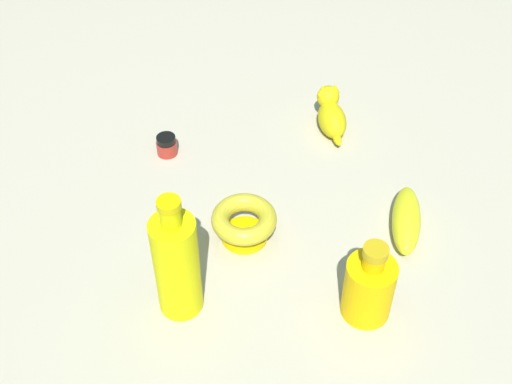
{
  "coord_description": "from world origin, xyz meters",
  "views": [
    {
      "loc": [
        0.26,
        0.73,
        0.84
      ],
      "look_at": [
        0.0,
        0.0,
        0.07
      ],
      "focal_mm": 46.93,
      "sensor_mm": 36.0,
      "label": 1
    }
  ],
  "objects_px": {
    "nail_polish_jar": "(167,145)",
    "banana": "(406,220)",
    "cat_figurine": "(331,114)",
    "bottle_short": "(369,287)",
    "bottle_tall": "(177,264)",
    "bowl": "(244,222)"
  },
  "relations": [
    {
      "from": "nail_polish_jar",
      "to": "banana",
      "type": "height_order",
      "value": "banana"
    },
    {
      "from": "banana",
      "to": "cat_figurine",
      "type": "bearing_deg",
      "value": -148.94
    },
    {
      "from": "nail_polish_jar",
      "to": "bottle_short",
      "type": "bearing_deg",
      "value": 113.14
    },
    {
      "from": "bottle_tall",
      "to": "bowl",
      "type": "bearing_deg",
      "value": -144.38
    },
    {
      "from": "bottle_short",
      "to": "banana",
      "type": "bearing_deg",
      "value": -137.17
    },
    {
      "from": "nail_polish_jar",
      "to": "bowl",
      "type": "bearing_deg",
      "value": 105.33
    },
    {
      "from": "cat_figurine",
      "to": "banana",
      "type": "distance_m",
      "value": 0.29
    },
    {
      "from": "bowl",
      "to": "banana",
      "type": "xyz_separation_m",
      "value": [
        -0.26,
        0.07,
        -0.01
      ]
    },
    {
      "from": "bowl",
      "to": "banana",
      "type": "distance_m",
      "value": 0.27
    },
    {
      "from": "bottle_short",
      "to": "bowl",
      "type": "bearing_deg",
      "value": -58.22
    },
    {
      "from": "nail_polish_jar",
      "to": "bottle_tall",
      "type": "height_order",
      "value": "bottle_tall"
    },
    {
      "from": "bottle_tall",
      "to": "banana",
      "type": "xyz_separation_m",
      "value": [
        -0.39,
        -0.02,
        -0.07
      ]
    },
    {
      "from": "cat_figurine",
      "to": "banana",
      "type": "bearing_deg",
      "value": 91.64
    },
    {
      "from": "nail_polish_jar",
      "to": "bottle_short",
      "type": "distance_m",
      "value": 0.49
    },
    {
      "from": "nail_polish_jar",
      "to": "bottle_short",
      "type": "height_order",
      "value": "bottle_short"
    },
    {
      "from": "bottle_short",
      "to": "cat_figurine",
      "type": "distance_m",
      "value": 0.44
    },
    {
      "from": "nail_polish_jar",
      "to": "banana",
      "type": "bearing_deg",
      "value": 135.37
    },
    {
      "from": "nail_polish_jar",
      "to": "bottle_short",
      "type": "xyz_separation_m",
      "value": [
        -0.19,
        0.45,
        0.04
      ]
    },
    {
      "from": "banana",
      "to": "bottle_short",
      "type": "bearing_deg",
      "value": -17.74
    },
    {
      "from": "bowl",
      "to": "bottle_short",
      "type": "bearing_deg",
      "value": 121.78
    },
    {
      "from": "nail_polish_jar",
      "to": "cat_figurine",
      "type": "height_order",
      "value": "cat_figurine"
    },
    {
      "from": "bottle_short",
      "to": "nail_polish_jar",
      "type": "bearing_deg",
      "value": -66.86
    }
  ]
}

